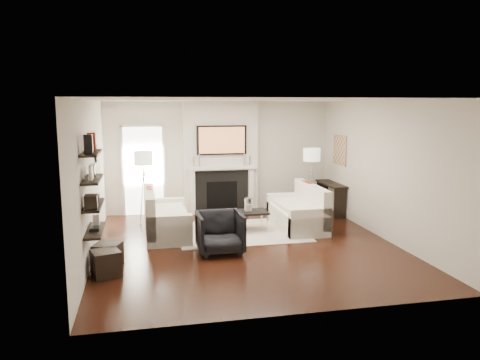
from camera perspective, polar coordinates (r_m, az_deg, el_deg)
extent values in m
plane|color=black|center=(8.89, 0.80, -7.94)|extent=(6.00, 6.00, 0.00)
plane|color=white|center=(8.50, 0.85, 9.73)|extent=(6.00, 6.00, 0.00)
plane|color=silver|center=(11.51, -2.47, 2.85)|extent=(5.50, 0.00, 5.50)
plane|color=silver|center=(5.75, 7.43, -3.63)|extent=(5.50, 0.00, 5.50)
plane|color=silver|center=(8.43, -17.73, 0.09)|extent=(0.00, 6.00, 6.00)
plane|color=silver|center=(9.57, 17.10, 1.16)|extent=(0.00, 6.00, 6.00)
cube|color=silver|center=(11.39, -2.36, 2.78)|extent=(1.80, 0.25, 2.70)
cube|color=black|center=(11.38, -2.22, -1.45)|extent=(1.30, 0.02, 1.04)
cube|color=black|center=(11.39, -2.22, -1.80)|extent=(0.75, 0.02, 0.65)
cube|color=white|center=(11.25, -5.81, -1.46)|extent=(0.12, 0.08, 1.10)
cube|color=white|center=(11.49, 1.35, -1.20)|extent=(0.12, 0.08, 1.10)
cube|color=white|center=(11.24, -2.20, 1.51)|extent=(1.70, 0.18, 0.07)
cube|color=black|center=(11.19, -2.24, 4.88)|extent=(1.20, 0.06, 0.70)
cube|color=#BF723F|center=(11.16, -2.21, 4.87)|extent=(1.10, 0.00, 0.62)
cylinder|color=silver|center=(11.15, -5.00, 2.38)|extent=(0.04, 0.04, 0.30)
cylinder|color=silver|center=(11.13, -5.66, 2.21)|extent=(0.04, 0.04, 0.24)
cylinder|color=silver|center=(11.33, 0.53, 2.52)|extent=(0.04, 0.04, 0.30)
cylinder|color=silver|center=(11.36, 1.17, 2.39)|extent=(0.04, 0.04, 0.24)
cube|color=white|center=(11.38, -11.67, 1.07)|extent=(0.90, 0.02, 2.10)
cube|color=white|center=(11.37, -14.09, 0.97)|extent=(0.06, 0.06, 2.16)
cube|color=white|center=(11.37, -9.25, 1.13)|extent=(0.06, 0.06, 2.16)
cube|color=white|center=(11.26, -11.85, 6.50)|extent=(1.02, 0.06, 0.06)
cube|color=beige|center=(9.75, 0.07, -6.35)|extent=(2.60, 2.00, 0.01)
cube|color=white|center=(9.61, -8.86, -5.44)|extent=(0.85, 1.80, 0.42)
cube|color=white|center=(9.53, -10.92, -3.67)|extent=(0.18, 1.80, 0.80)
cube|color=white|center=(8.81, -8.59, -6.18)|extent=(0.85, 0.18, 0.60)
cube|color=white|center=(10.38, -9.12, -3.84)|extent=(0.85, 0.18, 0.60)
cube|color=white|center=(9.55, -8.60, -3.92)|extent=(0.63, 1.44, 0.10)
cube|color=maroon|center=(9.78, -10.99, -2.12)|extent=(0.10, 0.42, 0.42)
cube|color=black|center=(9.20, -10.92, -2.90)|extent=(0.10, 0.40, 0.40)
cube|color=white|center=(10.14, 6.91, -4.62)|extent=(0.85, 1.80, 0.42)
cube|color=white|center=(10.18, 8.73, -2.78)|extent=(0.18, 1.80, 0.80)
cube|color=white|center=(9.38, 8.52, -5.23)|extent=(0.85, 0.18, 0.60)
cube|color=white|center=(10.87, 5.55, -3.18)|extent=(0.85, 0.18, 0.60)
cube|color=white|center=(10.07, 6.67, -3.20)|extent=(0.63, 1.44, 0.10)
cube|color=maroon|center=(10.42, 8.18, -1.35)|extent=(0.10, 0.42, 0.42)
cube|color=black|center=(9.87, 9.37, -2.03)|extent=(0.10, 0.40, 0.40)
cube|color=black|center=(9.75, 0.14, -3.98)|extent=(1.10, 0.55, 0.04)
cylinder|color=silver|center=(9.50, -2.54, -5.64)|extent=(0.02, 0.02, 0.38)
cylinder|color=silver|center=(9.70, 3.32, -5.33)|extent=(0.02, 0.02, 0.38)
cylinder|color=silver|center=(9.92, -2.96, -5.00)|extent=(0.02, 0.02, 0.38)
cylinder|color=silver|center=(10.11, 2.66, -4.72)|extent=(0.02, 0.02, 0.38)
cylinder|color=white|center=(9.74, 1.01, -3.02)|extent=(0.16, 0.16, 0.28)
cylinder|color=white|center=(9.76, 1.01, -3.39)|extent=(0.10, 0.10, 0.15)
cylinder|color=red|center=(9.69, -1.30, -3.78)|extent=(0.29, 0.29, 0.05)
imported|color=black|center=(8.36, -2.46, -6.17)|extent=(0.80, 0.75, 0.81)
cylinder|color=silver|center=(10.68, -11.56, -1.91)|extent=(0.02, 0.02, 1.20)
cylinder|color=white|center=(10.55, -11.71, 2.63)|extent=(0.40, 0.40, 0.30)
cylinder|color=silver|center=(10.68, -10.97, -1.89)|extent=(0.25, 0.02, 1.23)
cylinder|color=silver|center=(10.77, -11.86, -1.82)|extent=(0.14, 0.22, 1.23)
cylinder|color=silver|center=(10.58, -11.86, -2.01)|extent=(0.14, 0.22, 1.23)
cylinder|color=silver|center=(11.29, 8.64, -1.22)|extent=(0.02, 0.02, 1.20)
cylinder|color=white|center=(11.17, 8.74, 3.07)|extent=(0.40, 0.40, 0.30)
cylinder|color=silver|center=(11.33, 9.16, -1.20)|extent=(0.25, 0.02, 1.23)
cylinder|color=silver|center=(11.36, 8.21, -1.15)|extent=(0.14, 0.22, 1.23)
cylinder|color=silver|center=(11.19, 8.54, -1.32)|extent=(0.14, 0.22, 1.23)
cube|color=black|center=(11.47, 11.07, -0.47)|extent=(0.35, 1.20, 0.04)
cube|color=black|center=(11.05, 12.12, -2.85)|extent=(0.30, 0.04, 0.71)
cube|color=black|center=(12.04, 10.00, -1.80)|extent=(0.30, 0.04, 0.71)
cube|color=tan|center=(11.37, 12.07, 3.58)|extent=(0.03, 0.70, 0.70)
cube|color=black|center=(7.57, -17.25, -5.91)|extent=(0.25, 1.00, 0.03)
cube|color=black|center=(7.48, -17.40, -2.95)|extent=(0.25, 1.00, 0.04)
cube|color=black|center=(7.41, -17.54, 0.08)|extent=(0.25, 1.00, 0.04)
cube|color=black|center=(7.36, -17.69, 3.15)|extent=(0.25, 1.00, 0.04)
cube|color=black|center=(7.04, -18.01, 4.17)|extent=(0.12, 0.10, 0.28)
cube|color=maroon|center=(7.49, -17.65, 4.46)|extent=(0.12, 0.10, 0.28)
cube|color=white|center=(7.27, -17.69, 0.91)|extent=(0.04, 0.30, 0.22)
cube|color=black|center=(7.65, -17.40, 1.17)|extent=(0.04, 0.22, 0.18)
cube|color=black|center=(7.15, -17.67, -2.55)|extent=(0.18, 0.25, 0.20)
cube|color=black|center=(7.60, -17.33, -2.16)|extent=(0.15, 0.12, 0.12)
cube|color=black|center=(7.52, -17.30, -5.69)|extent=(0.14, 0.20, 0.05)
cube|color=white|center=(7.80, -17.12, -4.66)|extent=(0.10, 0.10, 0.18)
cylinder|color=black|center=(9.27, -17.17, 3.09)|extent=(0.04, 0.34, 0.34)
cylinder|color=white|center=(9.27, -17.01, 3.10)|extent=(0.01, 0.29, 0.29)
cube|color=black|center=(7.97, -15.81, -8.84)|extent=(0.50, 0.50, 0.40)
cube|color=black|center=(7.60, -16.00, -9.75)|extent=(0.50, 0.50, 0.40)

